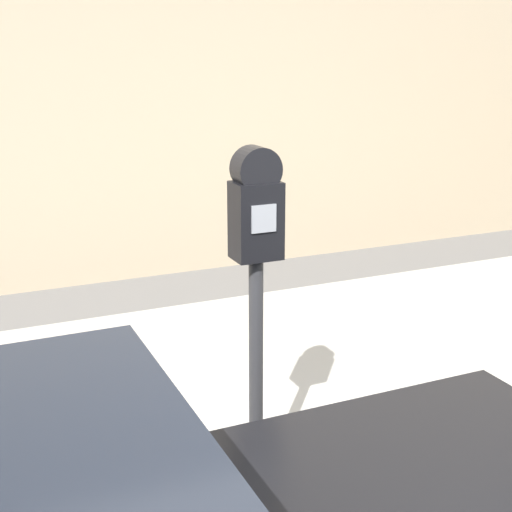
# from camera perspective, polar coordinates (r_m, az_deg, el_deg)

# --- Properties ---
(sidewalk) EXTENTS (24.00, 2.80, 0.13)m
(sidewalk) POSITION_cam_1_polar(r_m,az_deg,el_deg) (4.38, -3.26, -10.97)
(sidewalk) COLOR #BCB7AD
(sidewalk) RESTS_ON ground_plane
(parking_meter) EXTENTS (0.19, 0.15, 1.58)m
(parking_meter) POSITION_cam_1_polar(r_m,az_deg,el_deg) (2.84, 0.00, 0.10)
(parking_meter) COLOR #2D2D30
(parking_meter) RESTS_ON sidewalk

